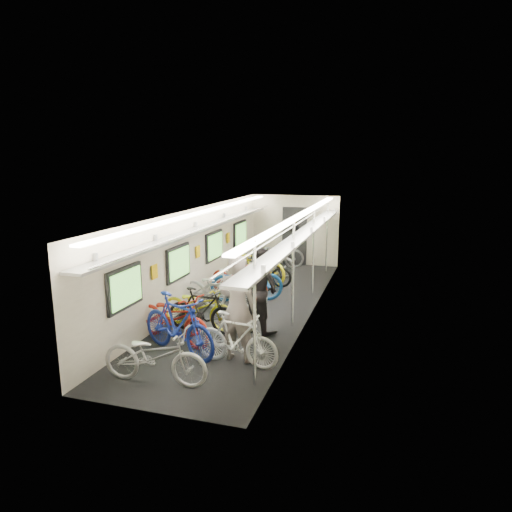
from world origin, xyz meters
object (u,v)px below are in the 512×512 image
Objects in this scene: passenger_near at (238,308)px; backpack at (238,286)px; bicycle_1 at (178,325)px; bicycle_0 at (155,356)px; passenger_mid at (259,290)px.

passenger_near is 5.20× the size of backpack.
passenger_near reaches higher than bicycle_1.
backpack is (-0.12, 0.38, 0.29)m from passenger_near.
bicycle_0 is at bearing 55.60° from passenger_near.
passenger_mid is at bearing -21.93° from bicycle_0.
passenger_near is at bearing -41.56° from bicycle_0.
bicycle_1 is (-0.15, 1.14, 0.11)m from bicycle_0.
passenger_mid reaches higher than bicycle_1.
backpack is at bearing -67.40° from passenger_near.
passenger_near is 1.50m from passenger_mid.
bicycle_1 is 1.32m from backpack.
passenger_near reaches higher than bicycle_0.
backpack reaches higher than bicycle_1.
backpack reaches higher than bicycle_0.
bicycle_1 is at bearing 8.67° from passenger_near.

